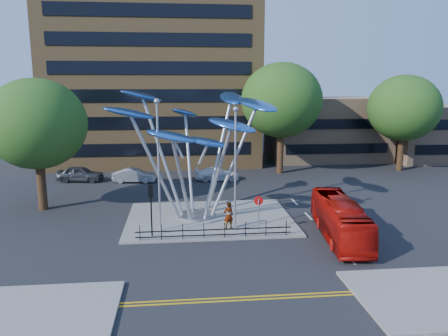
{
  "coord_description": "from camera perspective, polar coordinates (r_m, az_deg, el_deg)",
  "views": [
    {
      "loc": [
        -3.14,
        -24.81,
        9.97
      ],
      "look_at": [
        -0.14,
        4.0,
        4.25
      ],
      "focal_mm": 35.0,
      "sensor_mm": 36.0,
      "label": 1
    }
  ],
  "objects": [
    {
      "name": "pedestrian",
      "position": [
        29.72,
        0.58,
        -6.22
      ],
      "size": [
        0.79,
        0.63,
        1.89
      ],
      "primitive_type": "imported",
      "rotation": [
        0.0,
        0.0,
        3.43
      ],
      "color": "gray",
      "rests_on": "traffic_island"
    },
    {
      "name": "parked_car_left",
      "position": [
        46.78,
        -18.27,
        -0.73
      ],
      "size": [
        4.83,
        2.45,
        1.58
      ],
      "primitive_type": "imported",
      "rotation": [
        0.0,
        0.0,
        1.44
      ],
      "color": "#3A3C41",
      "rests_on": "ground"
    },
    {
      "name": "double_yellow_far",
      "position": [
        21.26,
        3.39,
        -16.81
      ],
      "size": [
        40.0,
        0.12,
        0.01
      ],
      "primitive_type": "cube",
      "color": "gold",
      "rests_on": "ground"
    },
    {
      "name": "low_building_far",
      "position": [
        62.68,
        26.09,
        4.1
      ],
      "size": [
        12.0,
        8.0,
        7.0
      ],
      "primitive_type": "cube",
      "color": "tan",
      "rests_on": "ground"
    },
    {
      "name": "tree_left",
      "position": [
        36.61,
        -23.28,
        5.28
      ],
      "size": [
        7.6,
        7.6,
        10.32
      ],
      "color": "black",
      "rests_on": "ground"
    },
    {
      "name": "tree_right",
      "position": [
        48.16,
        7.52,
        8.77
      ],
      "size": [
        8.8,
        8.8,
        12.11
      ],
      "color": "black",
      "rests_on": "ground"
    },
    {
      "name": "brick_tower",
      "position": [
        57.11,
        -9.15,
        16.08
      ],
      "size": [
        25.0,
        15.0,
        30.0
      ],
      "primitive_type": "cube",
      "color": "brown",
      "rests_on": "ground"
    },
    {
      "name": "parked_car_right",
      "position": [
        45.0,
        -0.87,
        -0.78
      ],
      "size": [
        4.62,
        2.04,
        1.32
      ],
      "primitive_type": "imported",
      "rotation": [
        0.0,
        0.0,
        1.61
      ],
      "color": "silver",
      "rests_on": "ground"
    },
    {
      "name": "street_lamp_left",
      "position": [
        28.72,
        -8.59,
        1.79
      ],
      "size": [
        0.36,
        0.36,
        8.8
      ],
      "color": "#9EA0A5",
      "rests_on": "traffic_island"
    },
    {
      "name": "red_bus",
      "position": [
        29.41,
        14.88,
        -6.45
      ],
      "size": [
        3.21,
        9.23,
        2.52
      ],
      "primitive_type": "imported",
      "rotation": [
        0.0,
        0.0,
        -0.12
      ],
      "color": "#A50D07",
      "rests_on": "ground"
    },
    {
      "name": "low_building_near",
      "position": [
        58.36,
        13.28,
        4.99
      ],
      "size": [
        15.0,
        8.0,
        8.0
      ],
      "primitive_type": "cube",
      "color": "tan",
      "rests_on": "ground"
    },
    {
      "name": "leaf_sculpture",
      "position": [
        31.66,
        -4.0,
        5.52
      ],
      "size": [
        12.72,
        9.54,
        9.51
      ],
      "color": "#9EA0A5",
      "rests_on": "traffic_island"
    },
    {
      "name": "ground",
      "position": [
        26.92,
        1.2,
        -10.57
      ],
      "size": [
        120.0,
        120.0,
        0.0
      ],
      "primitive_type": "plane",
      "color": "black",
      "rests_on": "ground"
    },
    {
      "name": "traffic_light_island",
      "position": [
        28.35,
        -9.53,
        -4.03
      ],
      "size": [
        0.28,
        0.18,
        3.42
      ],
      "color": "black",
      "rests_on": "traffic_island"
    },
    {
      "name": "double_yellow_near",
      "position": [
        21.52,
        3.26,
        -16.44
      ],
      "size": [
        40.0,
        0.12,
        0.01
      ],
      "primitive_type": "cube",
      "color": "gold",
      "rests_on": "ground"
    },
    {
      "name": "no_entry_sign_island",
      "position": [
        28.98,
        4.53,
        -5.22
      ],
      "size": [
        0.6,
        0.1,
        2.45
      ],
      "color": "#9EA0A5",
      "rests_on": "traffic_island"
    },
    {
      "name": "pedestrian_railing_front",
      "position": [
        28.22,
        -1.27,
        -8.34
      ],
      "size": [
        10.0,
        0.06,
        1.0
      ],
      "color": "black",
      "rests_on": "traffic_island"
    },
    {
      "name": "street_lamp_right",
      "position": [
        28.47,
        1.49,
        1.3
      ],
      "size": [
        0.36,
        0.36,
        8.3
      ],
      "color": "#9EA0A5",
      "rests_on": "traffic_island"
    },
    {
      "name": "traffic_island",
      "position": [
        32.43,
        -1.89,
        -6.61
      ],
      "size": [
        12.0,
        9.0,
        0.15
      ],
      "primitive_type": "cube",
      "color": "slate",
      "rests_on": "ground"
    },
    {
      "name": "parked_car_mid",
      "position": [
        44.97,
        -11.62,
        -0.96
      ],
      "size": [
        4.41,
        1.97,
        1.4
      ],
      "primitive_type": "imported",
      "rotation": [
        0.0,
        0.0,
        1.46
      ],
      "color": "#A2A5A9",
      "rests_on": "ground"
    },
    {
      "name": "tree_far",
      "position": [
        53.21,
        22.45,
        7.24
      ],
      "size": [
        8.0,
        8.0,
        10.81
      ],
      "color": "black",
      "rests_on": "ground"
    }
  ]
}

